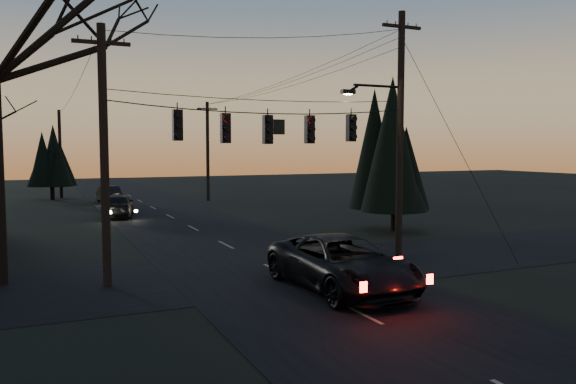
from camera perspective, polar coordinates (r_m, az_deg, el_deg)
name	(u,v)px	position (r m, az deg, el deg)	size (l,w,h in m)	color
ground_plane	(460,365)	(12.87, 17.10, -16.43)	(160.00, 160.00, 0.00)	black
main_road	(203,233)	(30.41, -8.65, -4.16)	(8.00, 120.00, 0.02)	black
cross_road	(275,270)	(21.10, -1.28, -7.95)	(60.00, 7.00, 0.02)	black
utility_pole_right	(398,259)	(23.74, 11.12, -6.65)	(5.00, 0.30, 10.00)	black
utility_pole_left	(108,287)	(19.63, -17.85, -9.15)	(1.80, 0.30, 8.50)	black
utility_pole_far_r	(208,201)	(49.10, -8.10, -0.88)	(1.80, 0.30, 8.50)	black
utility_pole_far_l	(62,198)	(55.21, -22.01, -0.57)	(0.30, 0.30, 8.00)	black
span_signal_assembly	(269,128)	(20.53, -1.93, 6.53)	(11.50, 0.44, 1.54)	black
evergreen_right	(395,155)	(31.16, 10.82, 3.74)	(3.93, 3.93, 7.20)	black
evergreen_dist	(51,158)	(53.52, -22.91, 3.20)	(3.40, 3.40, 6.19)	black
suv_near	(342,264)	(18.13, 5.51, -7.28)	(2.86, 6.19, 1.72)	black
sedan_oncoming_a	(118,206)	(38.47, -16.88, -1.32)	(1.86, 4.63, 1.58)	black
sedan_oncoming_b	(108,194)	(49.08, -17.79, -0.24)	(1.47, 4.23, 1.39)	black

